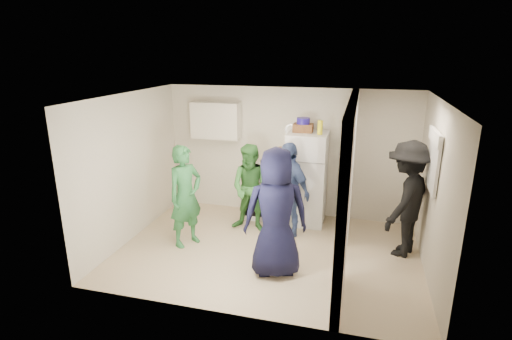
{
  "coord_description": "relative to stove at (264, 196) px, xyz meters",
  "views": [
    {
      "loc": [
        1.32,
        -5.72,
        3.17
      ],
      "look_at": [
        -0.3,
        0.4,
        1.25
      ],
      "focal_mm": 28.0,
      "sensor_mm": 36.0,
      "label": 1
    }
  ],
  "objects": [
    {
      "name": "spice_shelf",
      "position": [
        0.41,
        0.28,
        0.93
      ],
      "size": [
        0.35,
        0.08,
        0.03
      ],
      "primitive_type": "cube",
      "color": "olive",
      "rests_on": "wall_back"
    },
    {
      "name": "wall_left",
      "position": [
        -1.99,
        -1.37,
        0.83
      ],
      "size": [
        0.0,
        3.4,
        3.4
      ],
      "primitive_type": "plane",
      "rotation": [
        1.57,
        0.0,
        1.57
      ],
      "color": "silver",
      "rests_on": "floor"
    },
    {
      "name": "person_green_center",
      "position": [
        -0.06,
        -0.64,
        0.38
      ],
      "size": [
        0.8,
        0.64,
        1.6
      ],
      "primitive_type": "imported",
      "rotation": [
        0.0,
        0.0,
        -0.04
      ],
      "color": "#357935",
      "rests_on": "floor"
    },
    {
      "name": "wall_back",
      "position": [
        0.41,
        0.33,
        0.83
      ],
      "size": [
        4.8,
        0.0,
        4.8
      ],
      "primitive_type": "plane",
      "rotation": [
        1.57,
        0.0,
        0.0
      ],
      "color": "silver",
      "rests_on": "floor"
    },
    {
      "name": "person_nook",
      "position": [
        2.51,
        -0.86,
        0.51
      ],
      "size": [
        1.13,
        1.38,
        1.86
      ],
      "primitive_type": "imported",
      "rotation": [
        0.0,
        0.0,
        -2.01
      ],
      "color": "black",
      "rests_on": "floor"
    },
    {
      "name": "partition_pier_front",
      "position": [
        1.61,
        -2.47,
        0.83
      ],
      "size": [
        0.12,
        1.2,
        2.5
      ],
      "primitive_type": "cube",
      "color": "silver",
      "rests_on": "floor"
    },
    {
      "name": "bottle_j",
      "position": [
        0.31,
        -0.09,
        0.55
      ],
      "size": [
        0.07,
        0.07,
        0.27
      ],
      "primitive_type": "cylinder",
      "color": "#2C5B1F",
      "rests_on": "stove"
    },
    {
      "name": "wall_clock",
      "position": [
        0.46,
        0.31,
        1.28
      ],
      "size": [
        0.22,
        0.02,
        0.22
      ],
      "primitive_type": "cylinder",
      "rotation": [
        1.57,
        0.0,
        0.0
      ],
      "color": "white",
      "rests_on": "wall_back"
    },
    {
      "name": "floor",
      "position": [
        0.41,
        -1.37,
        -0.42
      ],
      "size": [
        4.8,
        4.8,
        0.0
      ],
      "primitive_type": "plane",
      "color": "#C6B28B",
      "rests_on": "ground"
    },
    {
      "name": "nook_window_frame",
      "position": [
        2.77,
        -1.17,
        1.23
      ],
      "size": [
        0.04,
        0.76,
        0.86
      ],
      "primitive_type": "cube",
      "color": "white",
      "rests_on": "wall_right"
    },
    {
      "name": "wicker_basket",
      "position": [
        0.72,
        0.02,
        1.38
      ],
      "size": [
        0.35,
        0.25,
        0.15
      ],
      "primitive_type": "cube",
      "color": "brown",
      "rests_on": "fridge"
    },
    {
      "name": "bottle_c",
      "position": [
        -0.09,
        0.14,
        0.56
      ],
      "size": [
        0.08,
        0.08,
        0.27
      ],
      "primitive_type": "cylinder",
      "color": "silver",
      "rests_on": "stove"
    },
    {
      "name": "wall_front",
      "position": [
        0.41,
        -3.07,
        0.83
      ],
      "size": [
        4.8,
        0.0,
        4.8
      ],
      "primitive_type": "plane",
      "rotation": [
        -1.57,
        0.0,
        0.0
      ],
      "color": "silver",
      "rests_on": "floor"
    },
    {
      "name": "upper_cabinet",
      "position": [
        -0.99,
        0.15,
        1.43
      ],
      "size": [
        0.95,
        0.34,
        0.7
      ],
      "primitive_type": "cube",
      "color": "silver",
      "rests_on": "wall_back"
    },
    {
      "name": "bottle_g",
      "position": [
        0.26,
        0.13,
        0.58
      ],
      "size": [
        0.07,
        0.07,
        0.31
      ],
      "primitive_type": "cylinder",
      "color": "olive",
      "rests_on": "stove"
    },
    {
      "name": "person_green_left",
      "position": [
        -0.97,
        -1.45,
        0.43
      ],
      "size": [
        0.66,
        0.75,
        1.71
      ],
      "primitive_type": "imported",
      "rotation": [
        0.0,
        0.0,
        1.05
      ],
      "color": "#307842",
      "rests_on": "floor"
    },
    {
      "name": "nook_valance",
      "position": [
        2.75,
        -1.17,
        1.58
      ],
      "size": [
        0.04,
        0.82,
        0.18
      ],
      "primitive_type": "cube",
      "color": "white",
      "rests_on": "wall_right"
    },
    {
      "name": "bottle_i",
      "position": [
        0.07,
        0.09,
        0.55
      ],
      "size": [
        0.08,
        0.08,
        0.26
      ],
      "primitive_type": "cylinder",
      "color": "#672E11",
      "rests_on": "stove"
    },
    {
      "name": "yellow_cup_stack_stove",
      "position": [
        -0.12,
        -0.22,
        0.55
      ],
      "size": [
        0.09,
        0.09,
        0.25
      ],
      "primitive_type": "cylinder",
      "color": "#DDEE14",
      "rests_on": "stove"
    },
    {
      "name": "ceiling",
      "position": [
        0.41,
        -1.37,
        2.08
      ],
      "size": [
        4.8,
        4.8,
        0.0
      ],
      "primitive_type": "plane",
      "rotation": [
        3.14,
        0.0,
        0.0
      ],
      "color": "white",
      "rests_on": "wall_back"
    },
    {
      "name": "bottle_f",
      "position": [
        0.19,
        0.03,
        0.56
      ],
      "size": [
        0.07,
        0.07,
        0.28
      ],
      "primitive_type": "cylinder",
      "color": "#184425",
      "rests_on": "stove"
    },
    {
      "name": "bottle_h",
      "position": [
        -0.32,
        -0.11,
        0.59
      ],
      "size": [
        0.06,
        0.06,
        0.33
      ],
      "primitive_type": "cylinder",
      "color": "#A7A8B3",
      "rests_on": "stove"
    },
    {
      "name": "bottle_b",
      "position": [
        -0.16,
        -0.09,
        0.58
      ],
      "size": [
        0.06,
        0.06,
        0.31
      ],
      "primitive_type": "cylinder",
      "color": "#164320",
      "rests_on": "stove"
    },
    {
      "name": "yellow_cup_stack_top",
      "position": [
        1.04,
        -0.13,
        1.43
      ],
      "size": [
        0.09,
        0.09,
        0.25
      ],
      "primitive_type": "cylinder",
      "color": "#FFF415",
      "rests_on": "fridge"
    },
    {
      "name": "partition_pier_back",
      "position": [
        1.61,
        -0.27,
        0.83
      ],
      "size": [
        0.12,
        1.2,
        2.5
      ],
      "primitive_type": "cube",
      "color": "silver",
      "rests_on": "floor"
    },
    {
      "name": "blue_bowl",
      "position": [
        0.72,
        0.02,
        1.51
      ],
      "size": [
        0.24,
        0.24,
        0.11
      ],
      "primitive_type": "cylinder",
      "color": "#21148E",
      "rests_on": "wicker_basket"
    },
    {
      "name": "bottle_k",
      "position": [
        -0.23,
        0.03,
        0.55
      ],
      "size": [
        0.06,
        0.06,
        0.25
      ],
      "primitive_type": "cylinder",
      "color": "maroon",
      "rests_on": "stove"
    },
    {
      "name": "partition_header",
      "position": [
        1.61,
        -1.37,
        1.88
      ],
      "size": [
        0.12,
        1.0,
        0.4
      ],
      "primitive_type": "cube",
      "color": "silver",
      "rests_on": "partition_pier_back"
    },
    {
      "name": "fridge",
      "position": [
        0.82,
        -0.03,
        0.44
      ],
      "size": [
        0.71,
        0.69,
        1.73
      ],
      "primitive_type": "cube",
      "color": "white",
      "rests_on": "floor"
    },
    {
      "name": "person_denim",
      "position": [
        0.6,
        -0.66,
        0.42
      ],
      "size": [
        1.03,
        0.94,
        1.69
      ],
      "primitive_type": "imported",
      "rotation": [
        0.0,
        0.0,
        -0.68
      ],
      "color": "#3D5886",
      "rests_on": "floor"
    },
    {
      "name": "wall_right",
      "position": [
        2.81,
        -1.37,
        0.83
      ],
      "size": [
        0.0,
        3.4,
        3.4
      ],
      "primitive_type": "plane",
      "rotation": [
        1.57,
        0.0,
        -1.57
      ],
      "color": "silver",
      "rests_on": "floor"
    },
    {
      "name": "red_cup",
      "position": [
        0.22,
        -0.2,
        0.48
      ],
      "size": [
        0.09,
        0.09,
        0.12
      ],
      "primitive_type": "cylinder",
      "color": "red",
      "rests_on": "stove"
    },
    {
      "name": "stove",
      "position": [
        0.0,
        0.0,
        0.0
      ],
      "size": [
        0.71,
        0.59,
        0.84
      ],
      "primitive_type": "cube",
      "color": "white",
      "rests_on": "floor"
    },
    {
      "name": "bottle_d",
      "position": [
        0.02,
        -0.07,
        0.58
      ],
      "size": [
        0.07,
        0.07,
        0.31
      ],
      "primitive_type": "cylinder",
      "color": "brown",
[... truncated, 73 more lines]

